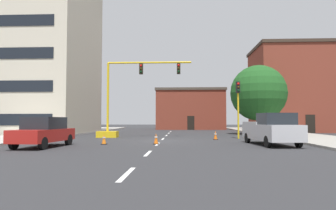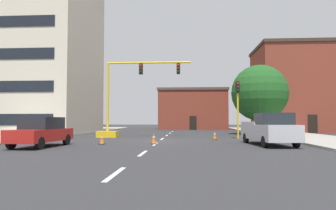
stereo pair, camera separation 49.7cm
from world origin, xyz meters
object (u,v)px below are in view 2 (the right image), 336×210
Objects in this scene: traffic_light_pole_right at (238,97)px; traffic_cone_roadside_c at (154,139)px; sedan_red_near_left at (41,132)px; pickup_truck_silver at (269,130)px; tree_right_mid at (259,93)px; traffic_cone_roadside_a at (215,135)px; traffic_signal_gantry at (119,113)px; traffic_cone_roadside_b at (102,139)px.

traffic_light_pole_right reaches higher than traffic_cone_roadside_c.
pickup_truck_silver is at bearing 8.63° from sedan_red_near_left.
tree_right_mid is at bearing 53.34° from traffic_cone_roadside_c.
pickup_truck_silver is 5.96m from traffic_cone_roadside_a.
traffic_light_pole_right is 15.52m from sedan_red_near_left.
traffic_signal_gantry is at bearing 145.28° from pickup_truck_silver.
pickup_truck_silver is 10.62m from traffic_cone_roadside_b.
traffic_light_pole_right is at bearing 43.22° from traffic_cone_roadside_c.
tree_right_mid is 10.44× the size of traffic_cone_roadside_c.
sedan_red_near_left is (-2.36, -9.85, -1.32)m from traffic_signal_gantry.
traffic_light_pole_right is at bearing -115.60° from tree_right_mid.
traffic_light_pole_right is (10.38, -1.38, 1.32)m from traffic_signal_gantry.
tree_right_mid is at bearing 79.17° from pickup_truck_silver.
sedan_red_near_left is 6.47× the size of traffic_cone_roadside_c.
traffic_cone_roadside_a is at bearing -17.53° from traffic_signal_gantry.
traffic_signal_gantry is at bearing 172.45° from traffic_light_pole_right.
pickup_truck_silver is 1.21× the size of sedan_red_near_left.
traffic_light_pole_right reaches higher than sedan_red_near_left.
traffic_light_pole_right is 6.72× the size of traffic_cone_roadside_c.
sedan_red_near_left is (-16.21, -15.74, -3.58)m from tree_right_mid.
traffic_light_pole_right is 6.96m from pickup_truck_silver.
traffic_cone_roadside_c is at bearing -136.78° from traffic_light_pole_right.
tree_right_mid is 10.96m from traffic_cone_roadside_a.
traffic_cone_roadside_a is at bearing 119.44° from pickup_truck_silver.
traffic_cone_roadside_c is (-6.40, -6.02, -3.18)m from traffic_light_pole_right.
traffic_cone_roadside_c is at bearing -61.75° from traffic_signal_gantry.
tree_right_mid is 22.87m from sedan_red_near_left.
traffic_cone_roadside_b is (-9.74, -6.36, -3.19)m from traffic_light_pole_right.
pickup_truck_silver is at bearing -100.83° from tree_right_mid.
tree_right_mid is at bearing 23.01° from traffic_signal_gantry.
traffic_light_pole_right is at bearing 33.65° from sedan_red_near_left.
traffic_cone_roadside_b is 3.35m from traffic_cone_roadside_c.
pickup_truck_silver is at bearing -60.56° from traffic_cone_roadside_a.
traffic_signal_gantry reaches higher than traffic_light_pole_right.
traffic_cone_roadside_a reaches higher than traffic_cone_roadside_b.
traffic_signal_gantry is 10.21m from sedan_red_near_left.
traffic_cone_roadside_b is at bearing 35.17° from sedan_red_near_left.
traffic_signal_gantry is 8.93m from traffic_cone_roadside_a.
traffic_light_pole_right reaches higher than traffic_cone_roadside_a.
pickup_truck_silver is at bearing -0.26° from traffic_cone_roadside_b.
traffic_signal_gantry reaches higher than traffic_cone_roadside_c.
pickup_truck_silver is 7.80× the size of traffic_cone_roadside_c.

